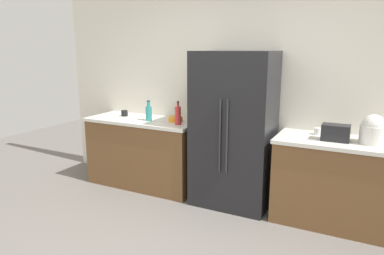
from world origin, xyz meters
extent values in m
cube|color=silver|center=(0.00, 1.89, 1.45)|extent=(5.37, 0.10, 2.90)
cube|color=brown|center=(-1.26, 1.53, 0.44)|extent=(1.49, 0.60, 0.87)
cube|color=silver|center=(-1.26, 1.53, 0.89)|extent=(1.52, 0.63, 0.04)
cube|color=brown|center=(1.27, 1.53, 0.44)|extent=(1.47, 0.60, 0.87)
cube|color=silver|center=(1.27, 1.53, 0.89)|extent=(1.50, 0.63, 0.04)
cube|color=black|center=(0.01, 1.51, 0.90)|extent=(0.89, 0.61, 1.79)
cylinder|color=#262628|center=(-0.03, 1.19, 0.90)|extent=(0.02, 0.02, 0.81)
cylinder|color=#262628|center=(0.05, 1.19, 0.90)|extent=(0.02, 0.02, 0.81)
cube|color=black|center=(1.10, 1.48, 0.99)|extent=(0.27, 0.16, 0.17)
cylinder|color=silver|center=(1.43, 1.52, 1.00)|extent=(0.24, 0.24, 0.18)
sphere|color=silver|center=(1.43, 1.52, 1.09)|extent=(0.22, 0.22, 0.22)
cylinder|color=teal|center=(-1.14, 1.48, 1.00)|extent=(0.08, 0.08, 0.18)
cylinder|color=teal|center=(-1.14, 1.48, 1.12)|extent=(0.04, 0.04, 0.07)
cylinder|color=#333338|center=(-1.14, 1.48, 1.17)|extent=(0.04, 0.04, 0.02)
cylinder|color=red|center=(-0.69, 1.43, 1.02)|extent=(0.07, 0.07, 0.22)
cylinder|color=red|center=(-0.69, 1.43, 1.16)|extent=(0.03, 0.03, 0.05)
cylinder|color=#333338|center=(-0.69, 1.43, 1.19)|extent=(0.03, 0.03, 0.02)
cylinder|color=black|center=(-1.61, 1.59, 0.95)|extent=(0.09, 0.09, 0.08)
cylinder|color=white|center=(0.90, 1.67, 0.95)|extent=(0.07, 0.07, 0.07)
cylinder|color=orange|center=(-0.81, 1.59, 0.94)|extent=(0.18, 0.18, 0.06)
camera|label=1|loc=(1.36, -2.20, 1.81)|focal=32.71mm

